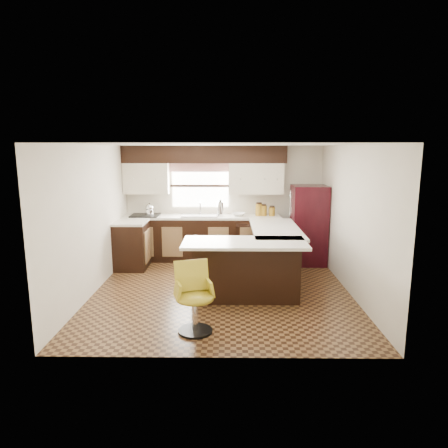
{
  "coord_description": "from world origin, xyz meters",
  "views": [
    {
      "loc": [
        0.12,
        -6.37,
        2.34
      ],
      "look_at": [
        0.03,
        0.45,
        1.05
      ],
      "focal_mm": 32.0,
      "sensor_mm": 36.0,
      "label": 1
    }
  ],
  "objects_px": {
    "peninsula_long": "(272,255)",
    "bar_chair": "(195,299)",
    "peninsula_return": "(245,271)",
    "refrigerator": "(308,225)"
  },
  "relations": [
    {
      "from": "peninsula_long",
      "to": "peninsula_return",
      "type": "xyz_separation_m",
      "value": [
        -0.53,
        -0.97,
        0.0
      ]
    },
    {
      "from": "peninsula_long",
      "to": "bar_chair",
      "type": "height_order",
      "value": "bar_chair"
    },
    {
      "from": "peninsula_long",
      "to": "peninsula_return",
      "type": "distance_m",
      "value": 1.11
    },
    {
      "from": "peninsula_long",
      "to": "peninsula_return",
      "type": "relative_size",
      "value": 1.18
    },
    {
      "from": "peninsula_return",
      "to": "refrigerator",
      "type": "distance_m",
      "value": 2.41
    },
    {
      "from": "peninsula_return",
      "to": "refrigerator",
      "type": "height_order",
      "value": "refrigerator"
    },
    {
      "from": "refrigerator",
      "to": "peninsula_return",
      "type": "bearing_deg",
      "value": -124.7
    },
    {
      "from": "refrigerator",
      "to": "peninsula_long",
      "type": "bearing_deg",
      "value": -130.18
    },
    {
      "from": "refrigerator",
      "to": "bar_chair",
      "type": "height_order",
      "value": "refrigerator"
    },
    {
      "from": "peninsula_long",
      "to": "bar_chair",
      "type": "distance_m",
      "value": 2.5
    }
  ]
}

